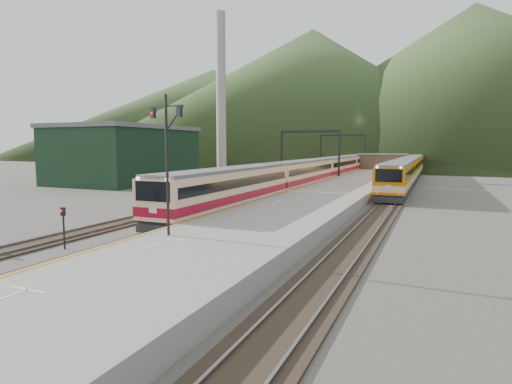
% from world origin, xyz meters
% --- Properties ---
extents(track_main, '(2.60, 200.00, 0.23)m').
position_xyz_m(track_main, '(0.00, 40.00, 0.07)').
color(track_main, black).
rests_on(track_main, ground).
extents(track_far, '(2.60, 200.00, 0.23)m').
position_xyz_m(track_far, '(-5.00, 40.00, 0.07)').
color(track_far, black).
rests_on(track_far, ground).
extents(track_second, '(2.60, 200.00, 0.23)m').
position_xyz_m(track_second, '(11.50, 40.00, 0.07)').
color(track_second, black).
rests_on(track_second, ground).
extents(platform, '(8.00, 100.00, 1.00)m').
position_xyz_m(platform, '(5.60, 38.00, 0.50)').
color(platform, gray).
rests_on(platform, ground).
extents(gantry_near, '(9.55, 0.25, 8.00)m').
position_xyz_m(gantry_near, '(-2.85, 55.00, 5.59)').
color(gantry_near, black).
rests_on(gantry_near, ground).
extents(gantry_far, '(9.55, 0.25, 8.00)m').
position_xyz_m(gantry_far, '(-2.85, 80.00, 5.59)').
color(gantry_far, black).
rests_on(gantry_far, ground).
extents(warehouse, '(14.50, 20.50, 8.60)m').
position_xyz_m(warehouse, '(-28.00, 42.00, 4.32)').
color(warehouse, black).
rests_on(warehouse, ground).
extents(smokestack, '(1.80, 1.80, 30.00)m').
position_xyz_m(smokestack, '(-22.00, 62.00, 15.00)').
color(smokestack, '#9E998E').
rests_on(smokestack, ground).
extents(station_shed, '(9.40, 4.40, 3.10)m').
position_xyz_m(station_shed, '(5.60, 78.00, 2.57)').
color(station_shed, brown).
rests_on(station_shed, platform).
extents(hill_a, '(180.00, 180.00, 60.00)m').
position_xyz_m(hill_a, '(-40.00, 190.00, 30.00)').
color(hill_a, '#334F23').
rests_on(hill_a, ground).
extents(hill_b, '(220.00, 220.00, 75.00)m').
position_xyz_m(hill_b, '(30.00, 230.00, 37.50)').
color(hill_b, '#334F23').
rests_on(hill_b, ground).
extents(hill_d, '(200.00, 200.00, 55.00)m').
position_xyz_m(hill_d, '(-120.00, 240.00, 27.50)').
color(hill_d, '#334F23').
rests_on(hill_d, ground).
extents(main_train, '(2.99, 81.84, 3.65)m').
position_xyz_m(main_train, '(0.00, 51.80, 2.05)').
color(main_train, beige).
rests_on(main_train, track_main).
extents(second_train, '(2.91, 59.78, 3.56)m').
position_xyz_m(second_train, '(11.50, 60.78, 2.01)').
color(second_train, '#CB6F02').
rests_on(second_train, track_second).
extents(signal_mast, '(2.18, 0.54, 7.06)m').
position_xyz_m(signal_mast, '(3.11, 7.92, 5.30)').
color(signal_mast, black).
rests_on(signal_mast, platform).
extents(short_signal_a, '(0.26, 0.23, 2.27)m').
position_xyz_m(short_signal_a, '(-2.68, 6.67, 1.46)').
color(short_signal_a, black).
rests_on(short_signal_a, ground).
extents(short_signal_b, '(0.25, 0.21, 2.27)m').
position_xyz_m(short_signal_b, '(-2.76, 29.09, 1.46)').
color(short_signal_b, black).
rests_on(short_signal_b, ground).
extents(short_signal_c, '(0.26, 0.23, 2.27)m').
position_xyz_m(short_signal_c, '(-7.10, 23.44, 1.46)').
color(short_signal_c, black).
rests_on(short_signal_c, ground).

